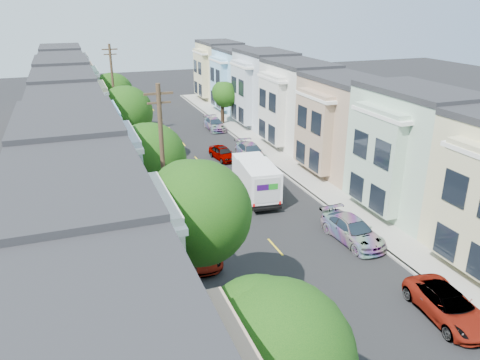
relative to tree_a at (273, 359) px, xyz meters
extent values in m
plane|color=black|center=(6.30, 13.48, -4.63)|extent=(160.00, 160.00, 0.00)
cube|color=black|center=(6.30, 28.48, -4.62)|extent=(12.00, 70.00, 0.02)
cube|color=gray|center=(0.25, 28.48, -4.55)|extent=(0.30, 70.00, 0.15)
cube|color=gray|center=(12.35, 28.48, -4.55)|extent=(0.30, 70.00, 0.15)
cube|color=gray|center=(-1.05, 28.48, -4.55)|extent=(2.60, 70.00, 0.15)
cube|color=gray|center=(13.65, 28.48, -4.55)|extent=(2.60, 70.00, 0.15)
cube|color=gold|center=(6.30, 28.48, -4.63)|extent=(0.12, 70.00, 0.01)
cube|color=tan|center=(-4.85, 28.48, -4.63)|extent=(5.00, 70.00, 8.50)
cube|color=tan|center=(17.45, 28.48, -4.63)|extent=(5.00, 70.00, 8.50)
sphere|color=#295710|center=(0.00, 0.00, 0.02)|extent=(4.70, 4.70, 4.70)
cylinder|color=black|center=(-0.30, 8.20, -2.62)|extent=(0.44, 0.44, 4.03)
sphere|color=#295710|center=(0.00, 8.20, 1.04)|extent=(4.70, 4.70, 4.70)
cylinder|color=black|center=(-0.30, 20.14, -3.21)|extent=(0.44, 0.44, 2.84)
sphere|color=#295710|center=(0.00, 20.14, -0.14)|extent=(4.70, 4.70, 4.70)
cylinder|color=black|center=(-0.30, 32.20, -2.95)|extent=(0.44, 0.44, 3.36)
sphere|color=#295710|center=(0.00, 32.20, 0.38)|extent=(4.70, 4.70, 4.70)
cylinder|color=black|center=(-0.30, 44.01, -3.18)|extent=(0.44, 0.44, 2.90)
sphere|color=#295710|center=(0.00, 44.01, -0.09)|extent=(4.70, 4.70, 4.70)
cylinder|color=black|center=(12.90, 43.90, -3.35)|extent=(0.44, 0.44, 2.56)
sphere|color=#295710|center=(13.20, 43.90, -0.99)|extent=(3.10, 3.10, 3.10)
cylinder|color=#42301E|center=(0.00, 15.48, 0.37)|extent=(0.26, 0.26, 10.00)
cube|color=#42301E|center=(0.00, 15.48, 4.97)|extent=(1.60, 0.12, 0.12)
cylinder|color=#42301E|center=(0.00, 41.48, 0.37)|extent=(0.26, 0.26, 10.00)
cube|color=#42301E|center=(0.00, 41.48, 4.97)|extent=(1.60, 0.12, 0.12)
cube|color=white|center=(8.07, 20.20, -2.83)|extent=(2.31, 4.14, 2.26)
cube|color=white|center=(8.07, 23.23, -2.92)|extent=(2.31, 1.93, 2.08)
cube|color=black|center=(8.07, 21.07, -4.08)|extent=(2.13, 5.95, 0.23)
cube|color=#2D0A51|center=(7.73, 18.13, -2.56)|extent=(0.87, 0.04, 0.42)
cube|color=#198C1E|center=(8.50, 18.13, -2.56)|extent=(0.67, 0.04, 0.42)
cylinder|color=black|center=(7.03, 19.06, -4.20)|extent=(0.27, 0.87, 0.87)
cylinder|color=black|center=(9.11, 19.06, -4.20)|extent=(0.27, 0.87, 0.87)
cylinder|color=black|center=(7.03, 22.95, -4.20)|extent=(0.27, 0.87, 0.87)
cylinder|color=black|center=(9.11, 22.95, -4.20)|extent=(0.27, 0.87, 0.87)
imported|color=black|center=(8.60, 30.86, -3.98)|extent=(2.07, 4.17, 1.30)
imported|color=#091D35|center=(1.40, 4.47, -3.88)|extent=(2.20, 5.05, 1.50)
imported|color=gray|center=(1.40, 13.66, -3.98)|extent=(2.33, 4.75, 1.30)
imported|color=#370C17|center=(1.40, 23.52, -3.94)|extent=(1.46, 4.13, 1.38)
imported|color=#3F3F3F|center=(11.20, 4.31, -3.95)|extent=(2.72, 5.08, 1.36)
imported|color=silver|center=(11.20, 12.55, -3.89)|extent=(2.37, 5.04, 1.48)
imported|color=black|center=(11.20, 30.12, -3.91)|extent=(2.11, 4.81, 1.43)
imported|color=#09143B|center=(11.20, 41.74, -3.96)|extent=(1.96, 4.47, 1.33)
camera|label=1|loc=(-4.59, -9.73, 9.68)|focal=35.00mm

